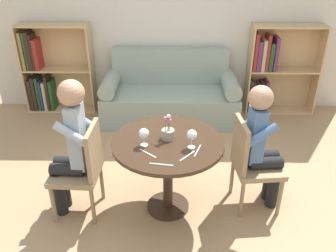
{
  "coord_description": "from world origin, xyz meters",
  "views": [
    {
      "loc": [
        0.04,
        -2.64,
        2.33
      ],
      "look_at": [
        0.0,
        0.05,
        0.86
      ],
      "focal_mm": 38.0,
      "sensor_mm": 36.0,
      "label": 1
    }
  ],
  "objects_px": {
    "chair_left": "(83,167)",
    "couch": "(170,97)",
    "person_right": "(262,144)",
    "bookshelf_left": "(49,72)",
    "bookshelf_right": "(272,70)",
    "wine_glass_right": "(192,135)",
    "chair_right": "(251,161)",
    "flower_vase": "(168,131)",
    "wine_glass_left": "(144,134)",
    "person_left": "(70,145)"
  },
  "relations": [
    {
      "from": "wine_glass_right",
      "to": "bookshelf_left",
      "type": "bearing_deg",
      "value": 130.35
    },
    {
      "from": "bookshelf_right",
      "to": "wine_glass_left",
      "type": "distance_m",
      "value": 2.81
    },
    {
      "from": "wine_glass_right",
      "to": "couch",
      "type": "bearing_deg",
      "value": 95.64
    },
    {
      "from": "person_left",
      "to": "wine_glass_left",
      "type": "bearing_deg",
      "value": 89.72
    },
    {
      "from": "couch",
      "to": "chair_right",
      "type": "distance_m",
      "value": 2.01
    },
    {
      "from": "chair_left",
      "to": "couch",
      "type": "bearing_deg",
      "value": 161.37
    },
    {
      "from": "person_right",
      "to": "flower_vase",
      "type": "relative_size",
      "value": 5.13
    },
    {
      "from": "bookshelf_right",
      "to": "chair_left",
      "type": "xyz_separation_m",
      "value": [
        -2.21,
        -2.23,
        -0.12
      ]
    },
    {
      "from": "bookshelf_left",
      "to": "person_right",
      "type": "relative_size",
      "value": 1.02
    },
    {
      "from": "wine_glass_right",
      "to": "person_right",
      "type": "bearing_deg",
      "value": 16.06
    },
    {
      "from": "bookshelf_left",
      "to": "flower_vase",
      "type": "bearing_deg",
      "value": -50.91
    },
    {
      "from": "person_left",
      "to": "wine_glass_left",
      "type": "relative_size",
      "value": 8.31
    },
    {
      "from": "chair_left",
      "to": "bookshelf_left",
      "type": "bearing_deg",
      "value": -153.74
    },
    {
      "from": "person_right",
      "to": "wine_glass_right",
      "type": "distance_m",
      "value": 0.7
    },
    {
      "from": "couch",
      "to": "person_left",
      "type": "distance_m",
      "value": 2.17
    },
    {
      "from": "chair_left",
      "to": "person_left",
      "type": "relative_size",
      "value": 0.68
    },
    {
      "from": "bookshelf_right",
      "to": "person_right",
      "type": "bearing_deg",
      "value": -106.05
    },
    {
      "from": "chair_left",
      "to": "wine_glass_right",
      "type": "relative_size",
      "value": 5.42
    },
    {
      "from": "chair_left",
      "to": "person_right",
      "type": "bearing_deg",
      "value": 97.2
    },
    {
      "from": "person_right",
      "to": "bookshelf_right",
      "type": "bearing_deg",
      "value": -21.96
    },
    {
      "from": "couch",
      "to": "flower_vase",
      "type": "height_order",
      "value": "flower_vase"
    },
    {
      "from": "bookshelf_left",
      "to": "wine_glass_right",
      "type": "height_order",
      "value": "bookshelf_left"
    },
    {
      "from": "bookshelf_right",
      "to": "wine_glass_right",
      "type": "relative_size",
      "value": 7.57
    },
    {
      "from": "person_left",
      "to": "flower_vase",
      "type": "bearing_deg",
      "value": 98.27
    },
    {
      "from": "chair_right",
      "to": "wine_glass_right",
      "type": "bearing_deg",
      "value": 101.07
    },
    {
      "from": "person_left",
      "to": "wine_glass_left",
      "type": "xyz_separation_m",
      "value": [
        0.64,
        -0.03,
        0.14
      ]
    },
    {
      "from": "wine_glass_left",
      "to": "chair_left",
      "type": "bearing_deg",
      "value": 177.45
    },
    {
      "from": "couch",
      "to": "wine_glass_left",
      "type": "relative_size",
      "value": 11.64
    },
    {
      "from": "bookshelf_right",
      "to": "flower_vase",
      "type": "relative_size",
      "value": 5.24
    },
    {
      "from": "bookshelf_left",
      "to": "flower_vase",
      "type": "relative_size",
      "value": 5.24
    },
    {
      "from": "chair_left",
      "to": "person_right",
      "type": "distance_m",
      "value": 1.62
    },
    {
      "from": "chair_left",
      "to": "person_left",
      "type": "height_order",
      "value": "person_left"
    },
    {
      "from": "wine_glass_right",
      "to": "flower_vase",
      "type": "distance_m",
      "value": 0.25
    },
    {
      "from": "chair_right",
      "to": "wine_glass_left",
      "type": "bearing_deg",
      "value": 92.5
    },
    {
      "from": "wine_glass_right",
      "to": "flower_vase",
      "type": "xyz_separation_m",
      "value": [
        -0.2,
        0.15,
        -0.05
      ]
    },
    {
      "from": "couch",
      "to": "flower_vase",
      "type": "distance_m",
      "value": 1.94
    },
    {
      "from": "person_right",
      "to": "wine_glass_left",
      "type": "height_order",
      "value": "person_right"
    },
    {
      "from": "person_left",
      "to": "couch",
      "type": "bearing_deg",
      "value": 159.24
    },
    {
      "from": "couch",
      "to": "person_left",
      "type": "xyz_separation_m",
      "value": [
        -0.84,
        -1.96,
        0.41
      ]
    },
    {
      "from": "couch",
      "to": "flower_vase",
      "type": "xyz_separation_m",
      "value": [
        -0.0,
        -1.87,
        0.5
      ]
    },
    {
      "from": "flower_vase",
      "to": "person_left",
      "type": "bearing_deg",
      "value": -174.23
    },
    {
      "from": "person_right",
      "to": "bookshelf_left",
      "type": "bearing_deg",
      "value": 45.05
    },
    {
      "from": "wine_glass_right",
      "to": "chair_left",
      "type": "bearing_deg",
      "value": 176.77
    },
    {
      "from": "wine_glass_left",
      "to": "flower_vase",
      "type": "height_order",
      "value": "flower_vase"
    },
    {
      "from": "person_right",
      "to": "wine_glass_left",
      "type": "bearing_deg",
      "value": 92.63
    },
    {
      "from": "wine_glass_left",
      "to": "person_left",
      "type": "bearing_deg",
      "value": 177.22
    },
    {
      "from": "bookshelf_right",
      "to": "chair_right",
      "type": "height_order",
      "value": "bookshelf_right"
    },
    {
      "from": "couch",
      "to": "wine_glass_right",
      "type": "height_order",
      "value": "couch"
    },
    {
      "from": "couch",
      "to": "wine_glass_right",
      "type": "relative_size",
      "value": 11.14
    },
    {
      "from": "chair_right",
      "to": "flower_vase",
      "type": "distance_m",
      "value": 0.83
    }
  ]
}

